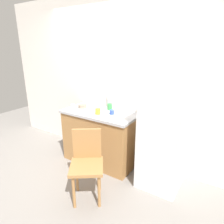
{
  "coord_description": "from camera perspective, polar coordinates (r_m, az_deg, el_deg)",
  "views": [
    {
      "loc": [
        1.71,
        -1.77,
        1.86
      ],
      "look_at": [
        0.19,
        0.6,
        0.93
      ],
      "focal_mm": 31.77,
      "sensor_mm": 36.0,
      "label": 1
    }
  ],
  "objects": [
    {
      "name": "ground_plane",
      "position": [
        3.09,
        -9.56,
        -19.1
      ],
      "size": [
        8.0,
        8.0,
        0.0
      ],
      "primitive_type": "plane",
      "color": "gray"
    },
    {
      "name": "back_wall",
      "position": [
        3.3,
        0.96,
        9.19
      ],
      "size": [
        4.8,
        0.1,
        2.68
      ],
      "primitive_type": "cube",
      "color": "white",
      "rests_on": "ground_plane"
    },
    {
      "name": "cabinet_base",
      "position": [
        3.33,
        -3.18,
        -7.41
      ],
      "size": [
        1.18,
        0.6,
        0.84
      ],
      "primitive_type": "cube",
      "color": "#A87542",
      "rests_on": "ground_plane"
    },
    {
      "name": "countertop",
      "position": [
        3.16,
        -3.32,
        -0.2
      ],
      "size": [
        1.22,
        0.64,
        0.04
      ],
      "primitive_type": "cube",
      "color": "#B7B7BC",
      "rests_on": "cabinet_base"
    },
    {
      "name": "faucet",
      "position": [
        3.33,
        -1.16,
        3.34
      ],
      "size": [
        0.02,
        0.02,
        0.24
      ],
      "primitive_type": "cylinder",
      "color": "#B7B7BC",
      "rests_on": "countertop"
    },
    {
      "name": "refrigerator",
      "position": [
        2.77,
        14.74,
        -7.24
      ],
      "size": [
        0.55,
        0.62,
        1.4
      ],
      "primitive_type": "cube",
      "color": "white",
      "rests_on": "ground_plane"
    },
    {
      "name": "chair",
      "position": [
        2.57,
        -7.26,
        -14.01
      ],
      "size": [
        0.56,
        0.56,
        0.89
      ],
      "rotation": [
        0.0,
        0.0,
        0.62
      ],
      "color": "#A87542",
      "rests_on": "ground_plane"
    },
    {
      "name": "terracotta_bowl",
      "position": [
        3.38,
        -8.52,
        1.72
      ],
      "size": [
        0.14,
        0.14,
        0.06
      ],
      "primitive_type": "cylinder",
      "color": "gray",
      "rests_on": "countertop"
    },
    {
      "name": "cup_white",
      "position": [
        3.23,
        -11.14,
        1.24
      ],
      "size": [
        0.07,
        0.07,
        0.11
      ],
      "primitive_type": "cylinder",
      "color": "white",
      "rests_on": "countertop"
    },
    {
      "name": "cup_yellow",
      "position": [
        3.02,
        -4.09,
        0.2
      ],
      "size": [
        0.08,
        0.08,
        0.09
      ],
      "primitive_type": "cylinder",
      "color": "yellow",
      "rests_on": "countertop"
    },
    {
      "name": "cup_green",
      "position": [
        3.24,
        -0.64,
        1.58
      ],
      "size": [
        0.08,
        0.08,
        0.1
      ],
      "primitive_type": "cylinder",
      "color": "green",
      "rests_on": "countertop"
    },
    {
      "name": "cup_blue",
      "position": [
        3.01,
        -0.05,
        -0.03
      ],
      "size": [
        0.07,
        0.07,
        0.07
      ],
      "primitive_type": "cylinder",
      "color": "blue",
      "rests_on": "countertop"
    }
  ]
}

